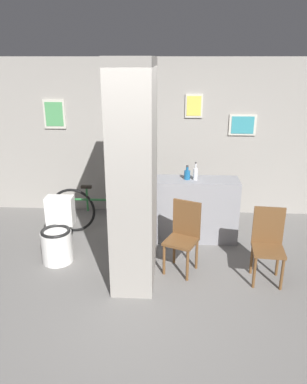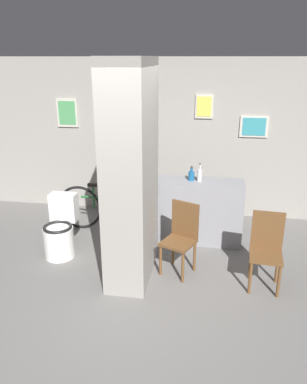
% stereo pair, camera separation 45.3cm
% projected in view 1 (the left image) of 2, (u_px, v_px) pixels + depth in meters
% --- Properties ---
extents(ground_plane, '(14.00, 14.00, 0.00)m').
position_uv_depth(ground_plane, '(136.00, 298.00, 4.26)').
color(ground_plane, slate).
extents(wall_back, '(8.00, 0.09, 2.60)m').
position_uv_depth(wall_back, '(151.00, 138.00, 6.28)').
color(wall_back, gray).
rests_on(wall_back, ground_plane).
extents(pillar_center, '(0.51, 1.10, 2.60)m').
position_uv_depth(pillar_center, '(134.00, 175.00, 4.34)').
color(pillar_center, gray).
rests_on(pillar_center, ground_plane).
extents(counter_shelf, '(1.25, 0.44, 0.93)m').
position_uv_depth(counter_shelf, '(194.00, 209.00, 5.53)').
color(counter_shelf, gray).
rests_on(counter_shelf, ground_plane).
extents(toilet, '(0.41, 0.57, 0.82)m').
position_uv_depth(toilet, '(58.00, 236.00, 5.00)').
color(toilet, white).
rests_on(toilet, ground_plane).
extents(chair_near_pillar, '(0.49, 0.49, 0.91)m').
position_uv_depth(chair_near_pillar, '(183.00, 234.00, 4.70)').
color(chair_near_pillar, brown).
rests_on(chair_near_pillar, ground_plane).
extents(chair_by_doorway, '(0.40, 0.40, 0.91)m').
position_uv_depth(chair_by_doorway, '(268.00, 242.00, 4.49)').
color(chair_by_doorway, brown).
rests_on(chair_by_doorway, ground_plane).
extents(bicycle, '(1.67, 0.42, 0.77)m').
position_uv_depth(bicycle, '(103.00, 210.00, 5.75)').
color(bicycle, black).
rests_on(bicycle, ground_plane).
extents(bottle_tall, '(0.06, 0.06, 0.27)m').
position_uv_depth(bottle_tall, '(195.00, 173.00, 5.32)').
color(bottle_tall, silver).
rests_on(bottle_tall, counter_shelf).
extents(bottle_short, '(0.09, 0.09, 0.21)m').
position_uv_depth(bottle_short, '(187.00, 174.00, 5.35)').
color(bottle_short, '#19598C').
rests_on(bottle_short, counter_shelf).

